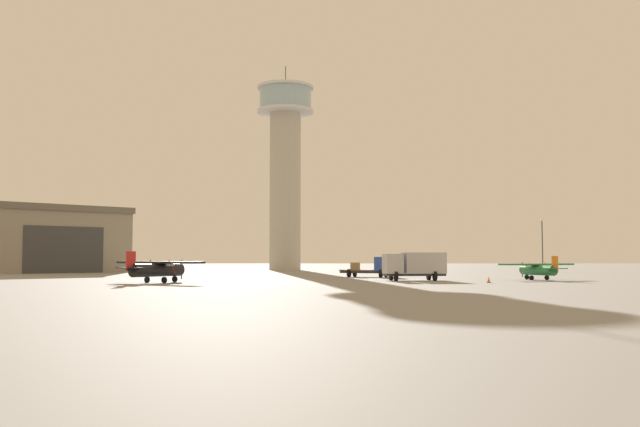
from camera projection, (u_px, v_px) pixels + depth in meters
The scene contains 9 objects.
ground_plane at pixel (288, 283), 66.29m from camera, with size 400.00×400.00×0.00m, color gray.
control_tower at pixel (285, 160), 133.59m from camera, with size 10.92×10.92×39.60m.
hangar at pixel (37, 240), 115.22m from camera, with size 32.98×33.02×10.62m.
airplane_green at pixel (538, 269), 74.22m from camera, with size 8.74×6.83×2.58m.
airplane_black at pixel (157, 268), 65.89m from camera, with size 9.22×7.73×3.00m.
truck_box_silver at pixel (415, 265), 72.65m from camera, with size 6.52×3.60×2.94m.
truck_flatbed_blue at pixel (374, 267), 84.68m from camera, with size 6.69×4.85×2.49m.
light_post_centre at pixel (542, 240), 120.39m from camera, with size 0.44×0.44×9.14m.
traffic_cone_near_left at pixel (489, 280), 66.48m from camera, with size 0.36×0.36×0.63m.
Camera 1 is at (-0.42, -66.65, 2.47)m, focal length 38.84 mm.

